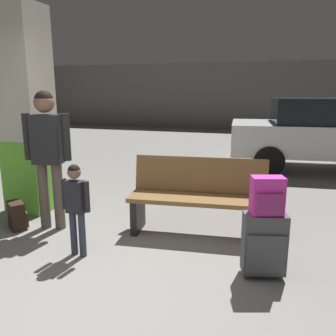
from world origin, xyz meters
TOP-DOWN VIEW (x-y plane):
  - ground_plane at (0.00, 4.00)m, footprint 18.00×18.00m
  - garage_back_wall at (0.00, 12.86)m, footprint 18.00×0.12m
  - structural_pillar at (-1.90, 1.80)m, footprint 0.57×0.57m
  - bench at (0.53, 1.64)m, footprint 1.64×0.68m
  - suitcase at (1.31, 0.82)m, footprint 0.42×0.31m
  - backpack_bright at (1.31, 0.82)m, footprint 0.31×0.25m
  - child at (-0.53, 0.70)m, footprint 0.33×0.20m
  - adult at (-1.22, 1.26)m, footprint 0.57×0.25m
  - backpack_dark_floor at (-1.62, 1.11)m, footprint 0.32×0.31m
  - parked_car_near at (2.48, 5.68)m, footprint 4.24×2.09m

SIDE VIEW (x-z plane):
  - ground_plane at x=0.00m, z-range -0.10..0.00m
  - backpack_dark_floor at x=-1.62m, z-range 0.00..0.34m
  - suitcase at x=1.31m, z-range 0.02..0.62m
  - bench at x=0.53m, z-range 0.00..0.88m
  - child at x=-0.53m, z-range 0.11..1.08m
  - backpack_bright at x=1.31m, z-range 0.60..0.94m
  - parked_car_near at x=2.48m, z-range 0.05..1.56m
  - adult at x=-1.22m, z-range 0.20..1.87m
  - structural_pillar at x=-1.90m, z-range -0.01..2.76m
  - garage_back_wall at x=0.00m, z-range 0.00..2.80m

